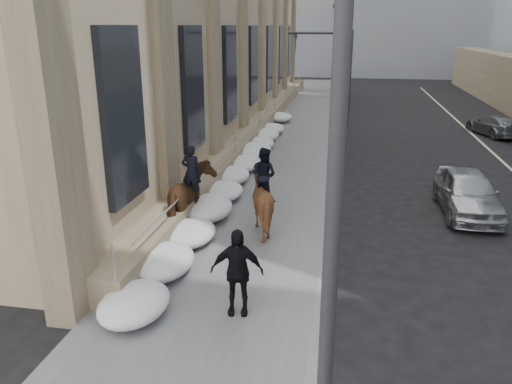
% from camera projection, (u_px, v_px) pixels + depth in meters
% --- Properties ---
extents(ground, '(140.00, 140.00, 0.00)m').
position_uv_depth(ground, '(219.00, 282.00, 12.74)').
color(ground, black).
rests_on(ground, ground).
extents(sidewalk, '(5.00, 80.00, 0.12)m').
position_uv_depth(sidewalk, '(275.00, 173.00, 22.05)').
color(sidewalk, '#565659').
rests_on(sidewalk, ground).
extents(curb, '(0.24, 80.00, 0.12)m').
position_uv_depth(curb, '(335.00, 176.00, 21.61)').
color(curb, slate).
rests_on(curb, ground).
extents(bg_building_far, '(24.00, 12.00, 20.00)m').
position_uv_depth(bg_building_far, '(295.00, 0.00, 77.78)').
color(bg_building_far, gray).
rests_on(bg_building_far, ground).
extents(streetlight_near, '(1.71, 0.24, 8.00)m').
position_uv_depth(streetlight_near, '(319.00, 191.00, 5.23)').
color(streetlight_near, '#2D2D30').
rests_on(streetlight_near, ground).
extents(streetlight_mid, '(1.71, 0.24, 8.00)m').
position_uv_depth(streetlight_mid, '(345.00, 62.00, 23.89)').
color(streetlight_mid, '#2D2D30').
rests_on(streetlight_mid, ground).
extents(streetlight_far, '(1.71, 0.24, 8.00)m').
position_uv_depth(streetlight_far, '(348.00, 46.00, 42.54)').
color(streetlight_far, '#2D2D30').
rests_on(streetlight_far, ground).
extents(traffic_signal, '(4.10, 0.22, 6.00)m').
position_uv_depth(traffic_signal, '(336.00, 63.00, 31.65)').
color(traffic_signal, '#2D2D30').
rests_on(traffic_signal, ground).
extents(snow_bank, '(1.70, 18.10, 0.76)m').
position_uv_depth(snow_bank, '(234.00, 174.00, 20.40)').
color(snow_bank, silver).
rests_on(snow_bank, sidewalk).
extents(mounted_horse_left, '(1.17, 2.42, 2.67)m').
position_uv_depth(mounted_horse_left, '(191.00, 196.00, 15.56)').
color(mounted_horse_left, '#412713').
rests_on(mounted_horse_left, sidewalk).
extents(mounted_horse_right, '(2.09, 2.19, 2.62)m').
position_uv_depth(mounted_horse_right, '(261.00, 197.00, 15.39)').
color(mounted_horse_right, '#432713').
rests_on(mounted_horse_right, sidewalk).
extents(pedestrian, '(1.22, 0.63, 2.00)m').
position_uv_depth(pedestrian, '(237.00, 272.00, 10.90)').
color(pedestrian, black).
rests_on(pedestrian, sidewalk).
extents(car_silver, '(1.85, 4.50, 1.53)m').
position_uv_depth(car_silver, '(467.00, 192.00, 17.25)').
color(car_silver, '#9EA1A6').
rests_on(car_silver, ground).
extents(car_grey, '(2.92, 4.55, 1.23)m').
position_uv_depth(car_grey, '(495.00, 125.00, 29.66)').
color(car_grey, slate).
rests_on(car_grey, ground).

